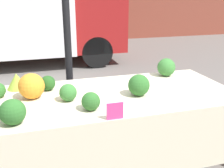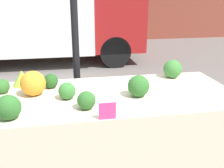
% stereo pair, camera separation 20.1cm
% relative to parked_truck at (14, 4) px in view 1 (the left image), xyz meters
% --- Properties ---
extents(tent_pole, '(0.07, 0.07, 2.74)m').
position_rel_parked_truck_xyz_m(tent_pole, '(0.69, -3.88, -0.00)').
color(tent_pole, black).
rests_on(tent_pole, ground_plane).
extents(parked_truck, '(4.48, 1.95, 2.59)m').
position_rel_parked_truck_xyz_m(parked_truck, '(0.00, 0.00, 0.00)').
color(parked_truck, white).
rests_on(parked_truck, ground_plane).
extents(market_table, '(1.94, 0.88, 0.84)m').
position_rel_parked_truck_xyz_m(market_table, '(0.93, -4.68, -0.63)').
color(market_table, beige).
rests_on(market_table, ground_plane).
extents(orange_cauliflower, '(0.19, 0.19, 0.19)m').
position_rel_parked_truck_xyz_m(orange_cauliflower, '(0.33, -4.54, -0.43)').
color(orange_cauliflower, orange).
rests_on(orange_cauliflower, market_table).
extents(romanesco_head, '(0.16, 0.16, 0.13)m').
position_rel_parked_truck_xyz_m(romanesco_head, '(0.21, -4.28, -0.46)').
color(romanesco_head, '#93B238').
rests_on(romanesco_head, market_table).
extents(broccoli_head_0, '(0.17, 0.17, 0.17)m').
position_rel_parked_truck_xyz_m(broccoli_head_0, '(1.55, -4.31, -0.44)').
color(broccoli_head_0, '#387533').
rests_on(broccoli_head_0, market_table).
extents(broccoli_head_1, '(0.16, 0.16, 0.16)m').
position_rel_parked_truck_xyz_m(broccoli_head_1, '(1.11, -4.70, -0.44)').
color(broccoli_head_1, '#2D6628').
rests_on(broccoli_head_1, market_table).
extents(broccoli_head_4, '(0.13, 0.13, 0.13)m').
position_rel_parked_truck_xyz_m(broccoli_head_4, '(0.70, -4.87, -0.46)').
color(broccoli_head_4, '#2D6628').
rests_on(broccoli_head_4, market_table).
extents(broccoli_head_5, '(0.12, 0.12, 0.12)m').
position_rel_parked_truck_xyz_m(broccoli_head_5, '(0.45, -4.39, -0.46)').
color(broccoli_head_5, '#23511E').
rests_on(broccoli_head_5, market_table).
extents(broccoli_head_6, '(0.16, 0.16, 0.16)m').
position_rel_parked_truck_xyz_m(broccoli_head_6, '(0.22, -4.93, -0.45)').
color(broccoli_head_6, '#2D6628').
rests_on(broccoli_head_6, market_table).
extents(broccoli_head_7, '(0.13, 0.13, 0.13)m').
position_rel_parked_truck_xyz_m(broccoli_head_7, '(0.58, -4.66, -0.46)').
color(broccoli_head_7, '#387533').
rests_on(broccoli_head_7, market_table).
extents(price_sign, '(0.11, 0.01, 0.11)m').
position_rel_parked_truck_xyz_m(price_sign, '(0.82, -5.04, -0.47)').
color(price_sign, '#E53D84').
rests_on(price_sign, market_table).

